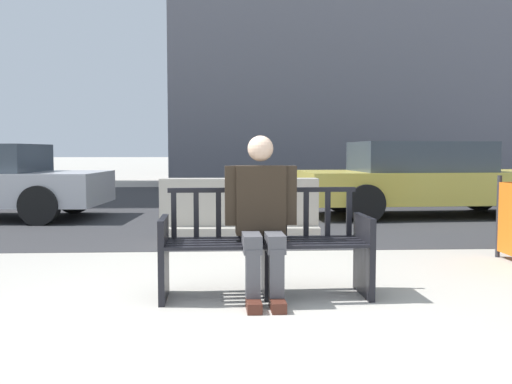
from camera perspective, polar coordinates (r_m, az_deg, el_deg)
ground_plane at (r=4.16m, az=-1.71°, el=-12.49°), size 200.00×200.00×0.00m
street_asphalt at (r=12.74m, az=-2.51°, el=-1.19°), size 120.00×12.00×0.01m
street_bench at (r=4.68m, az=0.90°, el=-5.64°), size 1.71×0.58×0.88m
seated_person at (r=4.58m, az=0.53°, el=-2.14°), size 0.58×0.73×1.31m
jersey_barrier_centre at (r=7.29m, az=-1.69°, el=-2.55°), size 2.01×0.72×0.84m
car_taxi_near at (r=10.81m, az=16.59°, el=1.27°), size 4.66×2.07×1.35m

